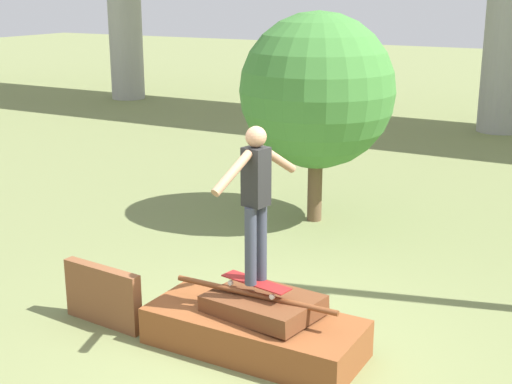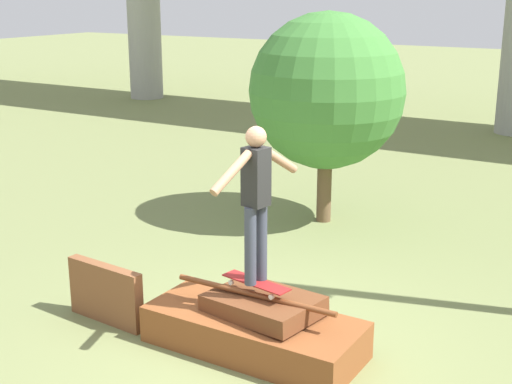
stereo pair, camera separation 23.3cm
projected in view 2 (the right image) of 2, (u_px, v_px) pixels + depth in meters
ground_plane at (254, 349)px, 7.38m from camera, size 80.00×80.00×0.00m
scrap_pile at (255, 327)px, 7.32m from camera, size 2.25×1.03×0.64m
scrap_plank_loose at (106, 293)px, 7.91m from camera, size 1.05×0.22×0.67m
skateboard at (256, 283)px, 7.24m from camera, size 0.80×0.33×0.09m
skater at (256, 194)px, 6.98m from camera, size 0.31×1.23×1.60m
tree_behind_left at (327, 91)px, 10.89m from camera, size 2.40×2.40×3.29m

